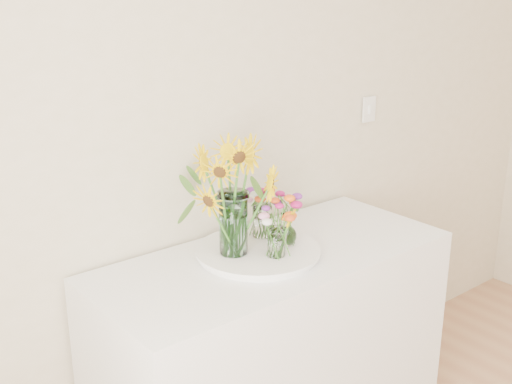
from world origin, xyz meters
TOP-DOWN VIEW (x-y plane):
  - counter at (-0.21, 1.93)m, footprint 1.40×0.60m
  - tray at (-0.27, 1.95)m, footprint 0.44×0.44m
  - mason_jar at (-0.36, 1.98)m, footprint 0.12×0.12m
  - sunflower_bouquet at (-0.36, 1.98)m, footprint 0.69×0.69m
  - small_vase_a at (-0.26, 1.86)m, footprint 0.07×0.07m
  - wildflower_posy_a at (-0.26, 1.86)m, footprint 0.21×0.21m
  - small_vase_b at (-0.16, 1.92)m, footprint 0.09×0.09m
  - wildflower_posy_b at (-0.16, 1.92)m, footprint 0.23×0.23m
  - small_vase_c at (-0.18, 2.04)m, footprint 0.08×0.08m
  - wildflower_posy_c at (-0.18, 2.04)m, footprint 0.19×0.19m

SIDE VIEW (x-z plane):
  - counter at x=-0.21m, z-range 0.00..0.90m
  - tray at x=-0.27m, z-range 0.90..0.92m
  - small_vase_a at x=-0.26m, z-range 0.93..1.04m
  - small_vase_b at x=-0.16m, z-range 0.93..1.06m
  - small_vase_c at x=-0.18m, z-range 0.93..1.06m
  - wildflower_posy_a at x=-0.26m, z-range 0.93..1.13m
  - wildflower_posy_b at x=-0.16m, z-range 0.93..1.15m
  - wildflower_posy_c at x=-0.18m, z-range 0.93..1.15m
  - mason_jar at x=-0.36m, z-range 0.93..1.17m
  - sunflower_bouquet at x=-0.36m, z-range 0.93..1.38m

